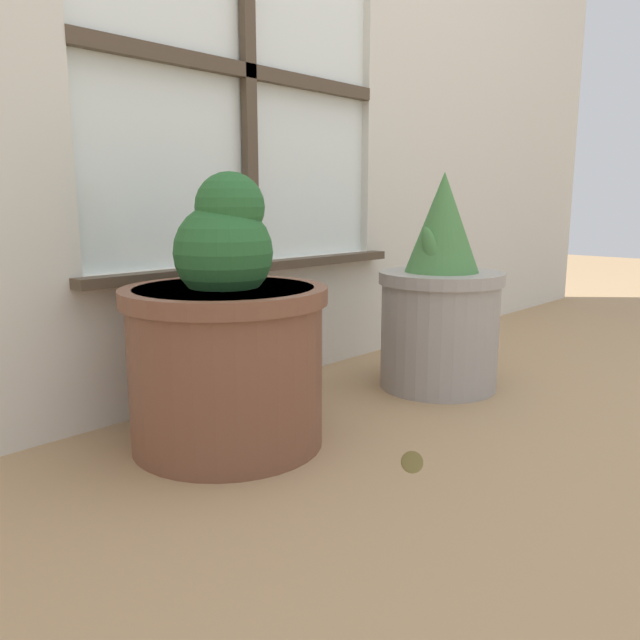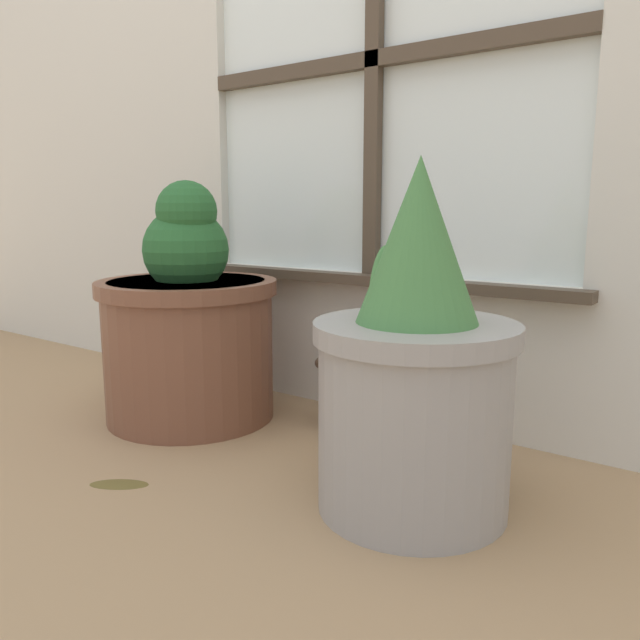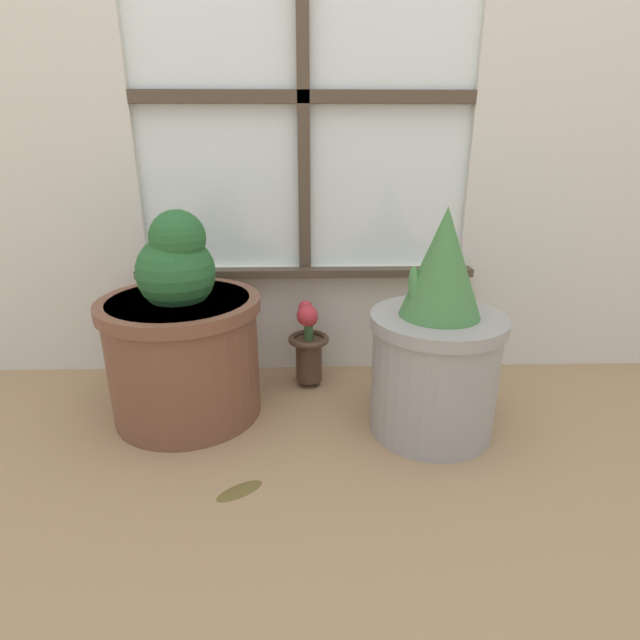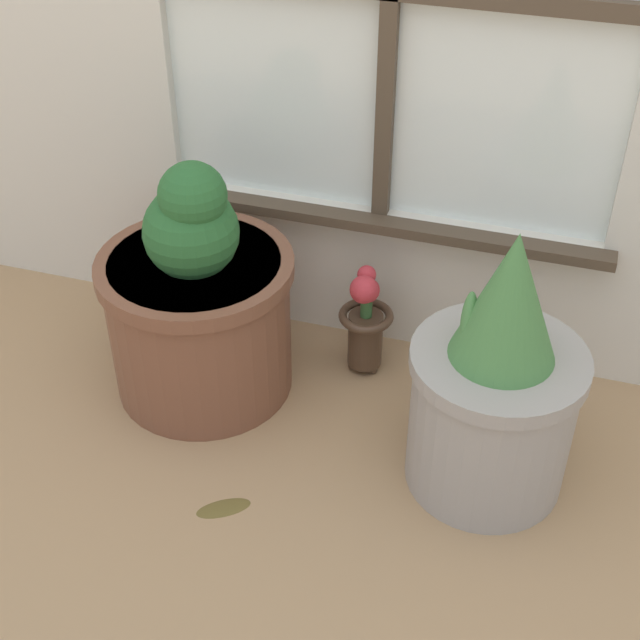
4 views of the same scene
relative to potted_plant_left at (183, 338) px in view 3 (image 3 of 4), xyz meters
The scene contains 5 objects.
ground_plane 0.51m from the potted_plant_left, 43.87° to the right, with size 10.00×10.00×0.00m, color tan.
potted_plant_left is the anchor object (origin of this frame).
potted_plant_right 0.67m from the potted_plant_left, ahead, with size 0.34×0.34×0.58m.
flower_vase 0.38m from the potted_plant_left, 24.75° to the left, with size 0.13×0.13×0.27m.
fallen_leaf 0.45m from the potted_plant_left, 62.14° to the right, with size 0.12×0.10×0.01m.
Camera 3 is at (0.01, -0.93, 0.73)m, focal length 28.00 mm.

